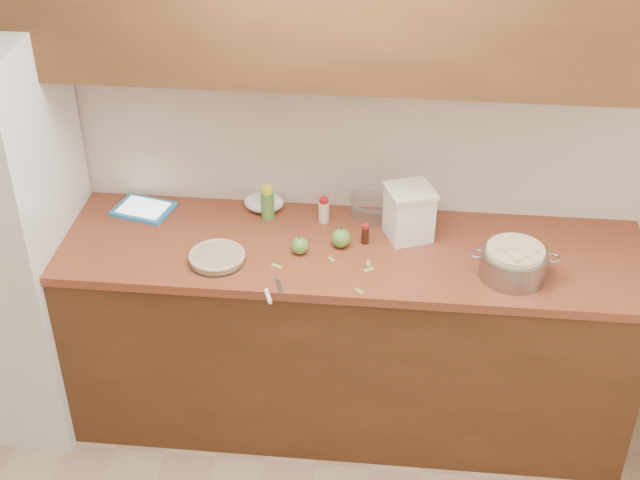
# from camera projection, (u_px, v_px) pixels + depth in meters

# --- Properties ---
(room_shell) EXTENTS (3.60, 3.60, 3.60)m
(room_shell) POSITION_uv_depth(u_px,v_px,m) (269.00, 447.00, 2.24)
(room_shell) COLOR tan
(room_shell) RESTS_ON ground
(counter_run) EXTENTS (2.64, 0.68, 0.92)m
(counter_run) POSITION_uv_depth(u_px,v_px,m) (324.00, 332.00, 3.92)
(counter_run) COLOR #532C17
(counter_run) RESTS_ON ground
(pie) EXTENTS (0.24, 0.24, 0.04)m
(pie) POSITION_uv_depth(u_px,v_px,m) (217.00, 257.00, 3.56)
(pie) COLOR silver
(pie) RESTS_ON counter_run
(colander) EXTENTS (0.35, 0.26, 0.13)m
(colander) POSITION_uv_depth(u_px,v_px,m) (514.00, 263.00, 3.46)
(colander) COLOR gray
(colander) RESTS_ON counter_run
(flour_canister) EXTENTS (0.24, 0.24, 0.23)m
(flour_canister) POSITION_uv_depth(u_px,v_px,m) (409.00, 212.00, 3.67)
(flour_canister) COLOR white
(flour_canister) RESTS_ON counter_run
(tablet) EXTENTS (0.28, 0.24, 0.02)m
(tablet) POSITION_uv_depth(u_px,v_px,m) (144.00, 209.00, 3.89)
(tablet) COLOR #2985C7
(tablet) RESTS_ON counter_run
(paring_knife) EXTENTS (0.07, 0.17, 0.02)m
(paring_knife) POSITION_uv_depth(u_px,v_px,m) (270.00, 295.00, 3.38)
(paring_knife) COLOR gray
(paring_knife) RESTS_ON counter_run
(lemon_bottle) EXTENTS (0.06, 0.06, 0.15)m
(lemon_bottle) POSITION_uv_depth(u_px,v_px,m) (268.00, 203.00, 3.81)
(lemon_bottle) COLOR #4C8C38
(lemon_bottle) RESTS_ON counter_run
(cinnamon_shaker) EXTENTS (0.05, 0.05, 0.11)m
(cinnamon_shaker) POSITION_uv_depth(u_px,v_px,m) (324.00, 210.00, 3.79)
(cinnamon_shaker) COLOR beige
(cinnamon_shaker) RESTS_ON counter_run
(vanilla_bottle) EXTENTS (0.03, 0.03, 0.09)m
(vanilla_bottle) POSITION_uv_depth(u_px,v_px,m) (365.00, 234.00, 3.66)
(vanilla_bottle) COLOR black
(vanilla_bottle) RESTS_ON counter_run
(mixing_bowl) EXTENTS (0.23, 0.23, 0.09)m
(mixing_bowl) POSITION_uv_depth(u_px,v_px,m) (375.00, 204.00, 3.85)
(mixing_bowl) COLOR silver
(mixing_bowl) RESTS_ON counter_run
(paper_towel) EXTENTS (0.18, 0.15, 0.07)m
(paper_towel) POSITION_uv_depth(u_px,v_px,m) (264.00, 202.00, 3.89)
(paper_towel) COLOR white
(paper_towel) RESTS_ON counter_run
(apple_left) EXTENTS (0.07, 0.07, 0.08)m
(apple_left) POSITION_uv_depth(u_px,v_px,m) (300.00, 246.00, 3.60)
(apple_left) COLOR #538C2D
(apple_left) RESTS_ON counter_run
(apple_center) EXTENTS (0.08, 0.08, 0.09)m
(apple_center) POSITION_uv_depth(u_px,v_px,m) (341.00, 238.00, 3.64)
(apple_center) COLOR #538C2D
(apple_center) RESTS_ON counter_run
(peel_a) EXTENTS (0.02, 0.04, 0.00)m
(peel_a) POSITION_uv_depth(u_px,v_px,m) (369.00, 263.00, 3.56)
(peel_a) COLOR #87A650
(peel_a) RESTS_ON counter_run
(peel_b) EXTENTS (0.04, 0.04, 0.00)m
(peel_b) POSITION_uv_depth(u_px,v_px,m) (359.00, 291.00, 3.41)
(peel_b) COLOR #87A650
(peel_b) RESTS_ON counter_run
(peel_c) EXTENTS (0.04, 0.04, 0.00)m
(peel_c) POSITION_uv_depth(u_px,v_px,m) (369.00, 270.00, 3.52)
(peel_c) COLOR #87A650
(peel_c) RESTS_ON counter_run
(peel_d) EXTENTS (0.03, 0.04, 0.00)m
(peel_d) POSITION_uv_depth(u_px,v_px,m) (331.00, 259.00, 3.59)
(peel_d) COLOR #87A650
(peel_d) RESTS_ON counter_run
(peel_e) EXTENTS (0.05, 0.03, 0.00)m
(peel_e) POSITION_uv_depth(u_px,v_px,m) (276.00, 266.00, 3.55)
(peel_e) COLOR #87A650
(peel_e) RESTS_ON counter_run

